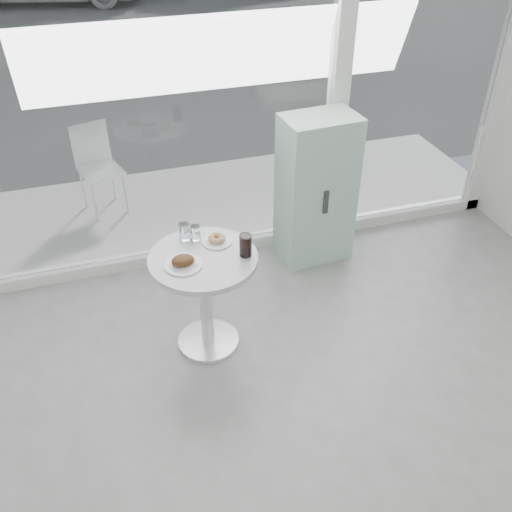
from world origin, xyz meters
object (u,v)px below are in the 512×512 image
object	(u,v)px
mint_cabinet	(316,190)
patio_chair	(97,162)
water_tumbler_a	(185,233)
plate_fritter	(184,262)
water_tumbler_b	(196,234)
plate_donut	(217,240)
cola_glass	(246,246)
main_table	(205,283)

from	to	relation	value
mint_cabinet	patio_chair	world-z (taller)	mint_cabinet
mint_cabinet	water_tumbler_a	bearing A→B (deg)	-158.51
plate_fritter	water_tumbler_b	xyz separation A→B (m)	(0.14, 0.26, 0.02)
mint_cabinet	plate_donut	distance (m)	1.23
plate_donut	cola_glass	size ratio (longest dim) A/B	1.30
plate_donut	water_tumbler_a	xyz separation A→B (m)	(-0.20, 0.10, 0.03)
water_tumbler_b	cola_glass	xyz separation A→B (m)	(0.27, -0.27, 0.03)
patio_chair	plate_donut	world-z (taller)	patio_chair
patio_chair	plate_donut	xyz separation A→B (m)	(0.67, -1.98, 0.27)
water_tumbler_b	patio_chair	bearing A→B (deg)	105.87
main_table	patio_chair	distance (m)	2.18
patio_chair	water_tumbler_a	xyz separation A→B (m)	(0.47, -1.88, 0.31)
mint_cabinet	cola_glass	bearing A→B (deg)	-138.83
main_table	patio_chair	size ratio (longest dim) A/B	0.93
water_tumbler_a	cola_glass	size ratio (longest dim) A/B	0.79
water_tumbler_b	main_table	bearing A→B (deg)	-90.04
patio_chair	plate_fritter	size ratio (longest dim) A/B	3.39
plate_donut	water_tumbler_b	bearing A→B (deg)	151.02
main_table	mint_cabinet	distance (m)	1.40
plate_fritter	water_tumbler_b	bearing A→B (deg)	62.40
cola_glass	plate_donut	bearing A→B (deg)	125.29
water_tumbler_a	water_tumbler_b	xyz separation A→B (m)	(0.07, -0.03, -0.01)
mint_cabinet	plate_fritter	xyz separation A→B (m)	(-1.27, -0.87, 0.16)
main_table	patio_chair	world-z (taller)	patio_chair
patio_chair	main_table	bearing A→B (deg)	-92.36
patio_chair	water_tumbler_a	world-z (taller)	water_tumbler_a
main_table	water_tumbler_a	size ratio (longest dim) A/B	6.21
patio_chair	water_tumbler_b	bearing A→B (deg)	-90.87
mint_cabinet	patio_chair	distance (m)	2.12
mint_cabinet	plate_donut	bearing A→B (deg)	-150.32
plate_fritter	water_tumbler_a	world-z (taller)	water_tumbler_a
mint_cabinet	cola_glass	xyz separation A→B (m)	(-0.87, -0.88, 0.21)
plate_donut	water_tumbler_b	world-z (taller)	water_tumbler_b
water_tumbler_a	water_tumbler_b	world-z (taller)	water_tumbler_a
patio_chair	plate_donut	distance (m)	2.10
cola_glass	water_tumbler_a	bearing A→B (deg)	138.71
main_table	plate_fritter	bearing A→B (deg)	-158.36
plate_donut	water_tumbler_b	distance (m)	0.15
water_tumbler_a	water_tumbler_b	size ratio (longest dim) A/B	1.14
mint_cabinet	water_tumbler_b	bearing A→B (deg)	-156.19
plate_fritter	plate_donut	size ratio (longest dim) A/B	1.20
plate_donut	patio_chair	bearing A→B (deg)	108.75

